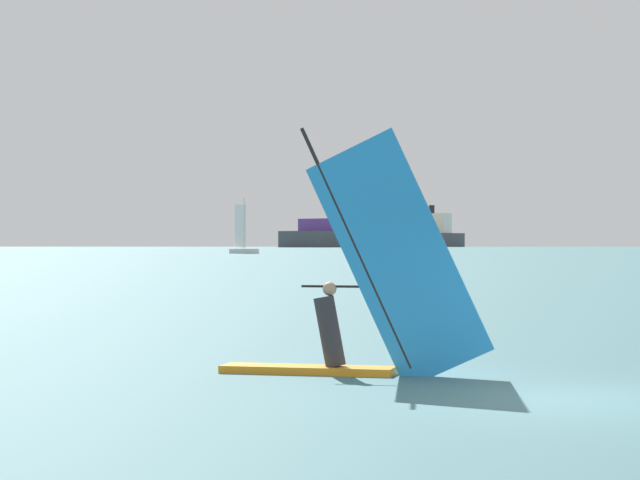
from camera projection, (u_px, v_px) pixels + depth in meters
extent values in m
plane|color=#386066|center=(572.00, 400.00, 16.56)|extent=(4000.00, 4000.00, 0.00)
cube|color=orange|center=(308.00, 370.00, 19.92)|extent=(2.78, 0.89, 0.12)
cylinder|color=black|center=(356.00, 247.00, 19.74)|extent=(1.79, 0.22, 3.75)
cube|color=#268CD8|center=(399.00, 258.00, 19.58)|extent=(2.93, 0.31, 4.02)
cylinder|color=black|center=(348.00, 286.00, 19.77)|extent=(1.50, 0.17, 0.04)
cylinder|color=#2D2D33|center=(330.00, 331.00, 19.84)|extent=(0.54, 0.36, 1.13)
sphere|color=tan|center=(330.00, 289.00, 19.84)|extent=(0.22, 0.22, 0.22)
cube|color=#3F444C|center=(380.00, 240.00, 849.57)|extent=(105.69, 198.45, 9.90)
cube|color=silver|center=(432.00, 223.00, 915.37)|extent=(28.73, 22.22, 14.08)
cylinder|color=black|center=(432.00, 209.00, 915.40)|extent=(4.00, 4.00, 6.00)
cube|color=gold|center=(404.00, 225.00, 878.99)|extent=(30.65, 25.16, 10.40)
cube|color=red|center=(392.00, 227.00, 863.66)|extent=(30.65, 25.16, 7.80)
cube|color=red|center=(379.00, 224.00, 848.34)|extent=(30.65, 25.16, 10.40)
cube|color=#1E66AD|center=(366.00, 224.00, 833.01)|extent=(30.65, 25.16, 10.40)
cube|color=#2D8C47|center=(352.00, 226.00, 817.68)|extent=(30.65, 25.16, 7.80)
cube|color=#1E66AD|center=(338.00, 225.00, 802.35)|extent=(30.65, 25.16, 7.80)
cube|color=#59388C|center=(323.00, 225.00, 787.02)|extent=(30.65, 25.16, 7.80)
cube|color=white|center=(244.00, 251.00, 271.85)|extent=(6.64, 3.81, 1.02)
cylinder|color=#B2B2B7|center=(244.00, 223.00, 271.87)|extent=(0.16, 0.16, 10.85)
cube|color=white|center=(240.00, 226.00, 271.86)|extent=(2.38, 0.46, 9.12)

